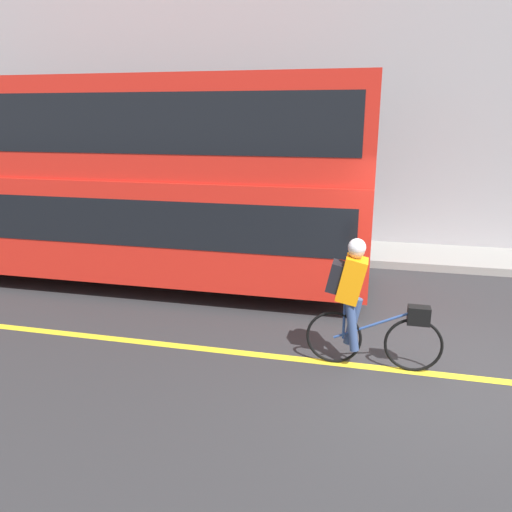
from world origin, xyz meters
TOP-DOWN VIEW (x-y plane):
  - ground_plane at (0.00, 0.00)m, footprint 80.00×80.00m
  - road_center_line at (0.00, 0.04)m, footprint 50.00×0.14m
  - sidewalk_curb at (0.00, 5.18)m, footprint 60.00×1.71m
  - building_facade at (0.00, 6.18)m, footprint 60.00×0.30m
  - bus at (-5.92, 2.64)m, footprint 9.83×2.56m
  - cyclist_on_bike at (-1.08, 0.06)m, footprint 1.65×0.32m

SIDE VIEW (x-z plane):
  - ground_plane at x=0.00m, z-range 0.00..0.00m
  - road_center_line at x=0.00m, z-range 0.00..0.01m
  - sidewalk_curb at x=0.00m, z-range 0.00..0.16m
  - cyclist_on_bike at x=-1.08m, z-range 0.06..1.69m
  - bus at x=-5.92m, z-range 0.21..3.83m
  - building_facade at x=0.00m, z-range 0.00..8.99m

